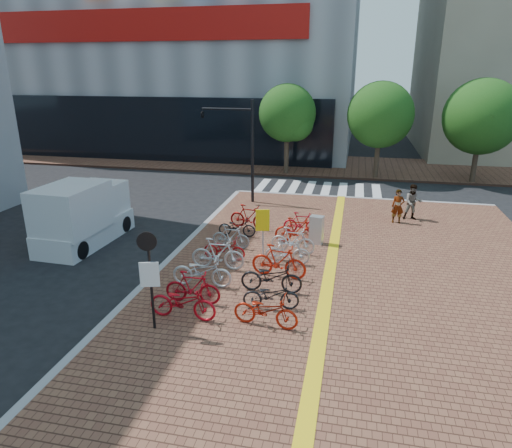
% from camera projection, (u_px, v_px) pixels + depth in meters
% --- Properties ---
extents(ground, '(120.00, 120.00, 0.00)m').
position_uv_depth(ground, '(265.00, 291.00, 15.00)').
color(ground, black).
rests_on(ground, ground).
extents(sidewalk, '(14.00, 34.00, 0.15)m').
position_uv_depth(sidewalk, '(357.00, 407.00, 9.74)').
color(sidewalk, brown).
rests_on(sidewalk, ground).
extents(tactile_strip, '(0.40, 34.00, 0.01)m').
position_uv_depth(tactile_strip, '(310.00, 397.00, 9.92)').
color(tactile_strip, yellow).
rests_on(tactile_strip, sidewalk).
extents(kerb_west, '(0.25, 34.00, 0.15)m').
position_uv_depth(kerb_west, '(65.00, 364.00, 11.16)').
color(kerb_west, gray).
rests_on(kerb_west, ground).
extents(kerb_north, '(14.00, 0.25, 0.15)m').
position_uv_depth(kerb_north, '(359.00, 199.00, 25.48)').
color(kerb_north, gray).
rests_on(kerb_north, ground).
extents(far_sidewalk, '(70.00, 8.00, 0.15)m').
position_uv_depth(far_sidewalk, '(319.00, 165.00, 34.41)').
color(far_sidewalk, brown).
rests_on(far_sidewalk, ground).
extents(crosswalk, '(7.50, 4.00, 0.01)m').
position_uv_depth(crosswalk, '(318.00, 189.00, 27.85)').
color(crosswalk, silver).
rests_on(crosswalk, ground).
extents(street_trees, '(16.20, 4.60, 6.35)m').
position_uv_depth(street_trees, '(397.00, 117.00, 28.82)').
color(street_trees, '#38281E').
rests_on(street_trees, far_sidewalk).
extents(bike_0, '(1.99, 0.72, 1.04)m').
position_uv_depth(bike_0, '(183.00, 302.00, 12.91)').
color(bike_0, red).
rests_on(bike_0, sidewalk).
extents(bike_1, '(1.74, 0.51, 1.04)m').
position_uv_depth(bike_1, '(193.00, 287.00, 13.77)').
color(bike_1, '#AD0C18').
rests_on(bike_1, sidewalk).
extents(bike_2, '(2.01, 0.76, 1.05)m').
position_uv_depth(bike_2, '(202.00, 271.00, 14.88)').
color(bike_2, silver).
rests_on(bike_2, sidewalk).
extents(bike_3, '(1.94, 0.59, 1.16)m').
position_uv_depth(bike_3, '(218.00, 254.00, 16.13)').
color(bike_3, silver).
rests_on(bike_3, sidewalk).
extents(bike_4, '(1.61, 0.58, 0.84)m').
position_uv_depth(bike_4, '(224.00, 249.00, 17.03)').
color(bike_4, '#BA0D11').
rests_on(bike_4, sidewalk).
extents(bike_5, '(1.60, 0.59, 0.94)m').
position_uv_depth(bike_5, '(231.00, 236.00, 18.13)').
color(bike_5, '#B2B2B7').
rests_on(bike_5, sidewalk).
extents(bike_6, '(1.61, 0.60, 0.84)m').
position_uv_depth(bike_6, '(237.00, 227.00, 19.41)').
color(bike_6, black).
rests_on(bike_6, sidewalk).
extents(bike_7, '(1.88, 0.87, 1.09)m').
position_uv_depth(bike_7, '(249.00, 217.00, 20.31)').
color(bike_7, '#A60E0B').
rests_on(bike_7, sidewalk).
extents(bike_8, '(1.90, 0.83, 0.97)m').
position_uv_depth(bike_8, '(266.00, 310.00, 12.53)').
color(bike_8, '#A61D0B').
rests_on(bike_8, sidewalk).
extents(bike_9, '(1.74, 0.83, 0.88)m').
position_uv_depth(bike_9, '(271.00, 295.00, 13.47)').
color(bike_9, black).
rests_on(bike_9, sidewalk).
extents(bike_10, '(2.00, 0.77, 1.03)m').
position_uv_depth(bike_10, '(271.00, 277.00, 14.48)').
color(bike_10, black).
rests_on(bike_10, sidewalk).
extents(bike_11, '(2.00, 0.81, 1.16)m').
position_uv_depth(bike_11, '(279.00, 261.00, 15.50)').
color(bike_11, '#B71F0D').
rests_on(bike_11, sidewalk).
extents(bike_12, '(1.69, 0.64, 0.99)m').
position_uv_depth(bike_12, '(287.00, 252.00, 16.54)').
color(bike_12, '#BCBCC1').
rests_on(bike_12, sidewalk).
extents(bike_13, '(1.79, 0.72, 1.05)m').
position_uv_depth(bike_13, '(293.00, 241.00, 17.55)').
color(bike_13, silver).
rests_on(bike_13, sidewalk).
extents(bike_14, '(1.83, 0.68, 1.07)m').
position_uv_depth(bike_14, '(297.00, 230.00, 18.65)').
color(bike_14, '#A61A0B').
rests_on(bike_14, sidewalk).
extents(bike_15, '(1.60, 0.54, 0.94)m').
position_uv_depth(bike_15, '(301.00, 223.00, 19.76)').
color(bike_15, red).
rests_on(bike_15, sidewalk).
extents(pedestrian_a, '(0.58, 0.39, 1.58)m').
position_uv_depth(pedestrian_a, '(398.00, 206.00, 21.03)').
color(pedestrian_a, gray).
rests_on(pedestrian_a, sidewalk).
extents(pedestrian_b, '(0.85, 0.68, 1.70)m').
position_uv_depth(pedestrian_b, '(413.00, 202.00, 21.48)').
color(pedestrian_b, '#4E5663').
rests_on(pedestrian_b, sidewalk).
extents(utility_box, '(0.60, 0.48, 1.16)m').
position_uv_depth(utility_box, '(316.00, 230.00, 18.57)').
color(utility_box, silver).
rests_on(utility_box, sidewalk).
extents(yellow_sign, '(0.51, 0.18, 1.90)m').
position_uv_depth(yellow_sign, '(263.00, 225.00, 16.91)').
color(yellow_sign, '#B7B7BC').
rests_on(yellow_sign, sidewalk).
extents(notice_sign, '(0.52, 0.19, 2.84)m').
position_uv_depth(notice_sign, '(149.00, 269.00, 11.98)').
color(notice_sign, black).
rests_on(notice_sign, sidewalk).
extents(traffic_light_pole, '(2.88, 1.11, 5.35)m').
position_uv_depth(traffic_light_pole, '(229.00, 132.00, 23.72)').
color(traffic_light_pole, black).
rests_on(traffic_light_pole, sidewalk).
extents(box_truck, '(2.17, 4.64, 2.64)m').
position_uv_depth(box_truck, '(83.00, 215.00, 18.79)').
color(box_truck, silver).
rests_on(box_truck, ground).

